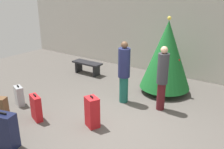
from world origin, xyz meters
name	(u,v)px	position (x,y,z in m)	size (l,w,h in m)	color
ground_plane	(120,125)	(0.00, 0.00, 0.00)	(16.00, 16.00, 0.00)	#514C47
back_wall	(185,36)	(0.00, 4.39, 1.55)	(16.00, 0.20, 3.11)	beige
holiday_tree	(167,55)	(0.06, 2.57, 1.25)	(1.60, 1.60, 2.44)	#4C3319
waiting_bench	(87,65)	(-3.15, 2.51, 0.35)	(1.22, 0.44, 0.48)	black
traveller_0	(162,77)	(0.47, 1.37, 0.96)	(0.31, 0.31, 1.80)	#4C1419
traveller_1	(124,71)	(-0.64, 1.19, 0.97)	(0.41, 0.41, 1.83)	#19594C
suitcase_0	(36,108)	(-1.91, -0.98, 0.33)	(0.46, 0.31, 0.71)	#B2191E
suitcase_2	(92,112)	(-0.53, -0.41, 0.39)	(0.43, 0.39, 0.81)	#B2191E
suitcase_3	(6,131)	(-1.49, -2.10, 0.40)	(0.52, 0.39, 0.83)	#141938
suitcase_4	(19,96)	(-3.00, -0.71, 0.28)	(0.39, 0.29, 0.61)	#9EA0A5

